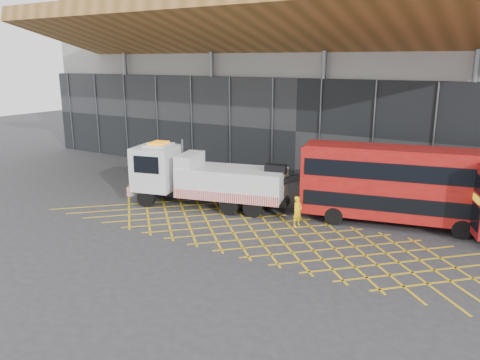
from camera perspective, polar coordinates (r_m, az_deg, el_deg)
The scene contains 6 objects.
ground_plane at distance 29.02m, azimuth -6.63°, elevation -4.44°, with size 120.00×120.00×0.00m, color #2D2D30.
road_markings at distance 26.09m, azimuth 3.14°, elevation -6.55°, with size 27.96×7.16×0.01m.
construction_building at distance 42.66m, azimuth 11.09°, elevation 13.67°, with size 55.00×23.97×18.00m.
recovery_truck at distance 30.43m, azimuth -4.63°, elevation 0.29°, with size 11.99×5.25×4.18m.
bus_towed at distance 28.19m, azimuth 19.05°, elevation -0.34°, with size 11.50×5.00×4.57m.
worker at distance 27.17m, azimuth 7.02°, elevation -3.81°, with size 0.65×0.42×1.77m, color yellow.
Camera 1 is at (17.20, -21.43, 9.33)m, focal length 35.00 mm.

